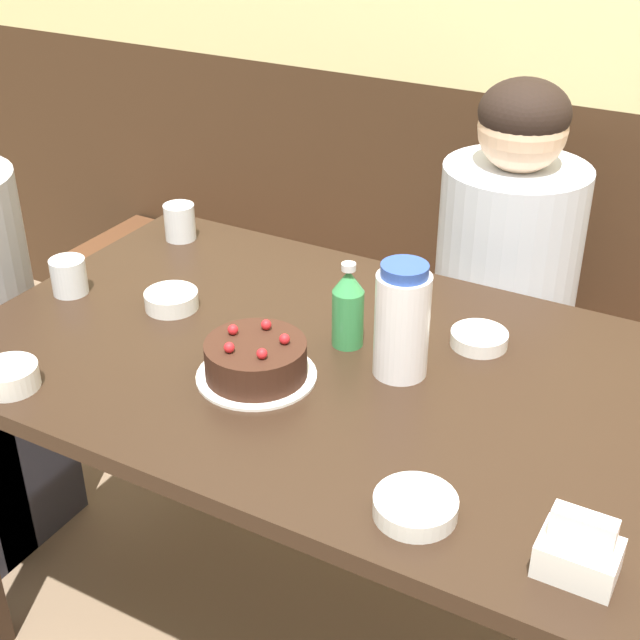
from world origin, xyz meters
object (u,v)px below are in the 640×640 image
birthday_cake (256,360)px  soju_bottle (348,307)px  person_pale_blue_shirt (502,309)px  bowl_soup_white (479,339)px  water_pitcher (402,321)px  glass_tumbler_short (69,276)px  glass_water_tall (180,222)px  napkin_holder (579,552)px  bench_seat (456,388)px  bowl_side_dish (10,377)px  bowl_sauce_shallow (415,507)px  bowl_rice_small (171,300)px

birthday_cake → soju_bottle: soju_bottle is taller
birthday_cake → person_pale_blue_shirt: 0.88m
bowl_soup_white → person_pale_blue_shirt: person_pale_blue_shirt is taller
water_pitcher → soju_bottle: (-0.13, 0.04, -0.03)m
glass_tumbler_short → person_pale_blue_shirt: size_ratio=0.07×
soju_bottle → glass_water_tall: bearing=157.5°
bowl_soup_white → napkin_holder: bearing=-57.2°
bench_seat → bowl_side_dish: (-0.45, -1.20, 0.59)m
birthday_cake → bowl_side_dish: bearing=-146.8°
bowl_sauce_shallow → bowl_rice_small: bearing=154.5°
soju_bottle → glass_tumbler_short: soju_bottle is taller
bench_seat → person_pale_blue_shirt: bearing=-41.0°
water_pitcher → bowl_rice_small: water_pitcher is taller
glass_tumbler_short → person_pale_blue_shirt: person_pale_blue_shirt is taller
water_pitcher → bowl_sauce_shallow: 0.41m
napkin_holder → bowl_side_dish: bearing=-177.5°
napkin_holder → person_pale_blue_shirt: person_pale_blue_shirt is taller
bench_seat → soju_bottle: (0.02, -0.76, 0.65)m
soju_bottle → bowl_soup_white: soju_bottle is taller
bench_seat → bowl_soup_white: (0.25, -0.64, 0.58)m
person_pale_blue_shirt → bowl_rice_small: bearing=-37.4°
soju_bottle → bowl_soup_white: bearing=28.0°
bowl_soup_white → bowl_rice_small: size_ratio=1.00×
bench_seat → water_pitcher: bearing=-78.9°
water_pitcher → glass_tumbler_short: size_ratio=2.82×
water_pitcher → napkin_holder: (0.43, -0.35, -0.07)m
bowl_soup_white → bowl_side_dish: bearing=-141.4°
soju_bottle → bowl_rice_small: size_ratio=1.55×
water_pitcher → person_pale_blue_shirt: (-0.01, 0.67, -0.30)m
water_pitcher → bowl_sauce_shallow: water_pitcher is taller
bowl_rice_small → bowl_soup_white: bearing=15.4°
bench_seat → bowl_side_dish: bearing=-110.5°
bowl_rice_small → glass_tumbler_short: size_ratio=1.43×
bench_seat → glass_water_tall: bearing=-138.0°
birthday_cake → glass_water_tall: 0.66m
birthday_cake → water_pitcher: bearing=32.8°
glass_water_tall → glass_tumbler_short: bearing=-96.4°
bowl_sauce_shallow → bowl_soup_white: bearing=99.7°
glass_water_tall → person_pale_blue_shirt: 0.85m
bench_seat → bowl_side_dish: bowl_side_dish is taller
bench_seat → soju_bottle: 1.00m
bowl_soup_white → bowl_sauce_shallow: (0.09, -0.51, 0.00)m
person_pale_blue_shirt → bowl_soup_white: bearing=11.8°
bowl_rice_small → water_pitcher: bearing=0.7°
soju_bottle → bowl_sauce_shallow: size_ratio=1.38×
bowl_rice_small → bowl_sauce_shallow: 0.79m
bowl_sauce_shallow → glass_water_tall: bearing=145.1°
soju_bottle → person_pale_blue_shirt: bearing=78.8°
soju_bottle → bowl_soup_white: (0.23, 0.12, -0.07)m
birthday_cake → water_pitcher: size_ratio=1.01×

